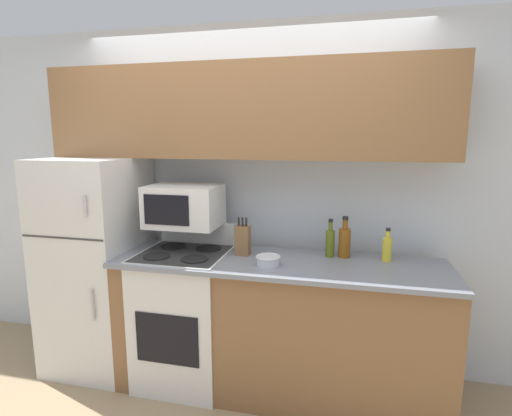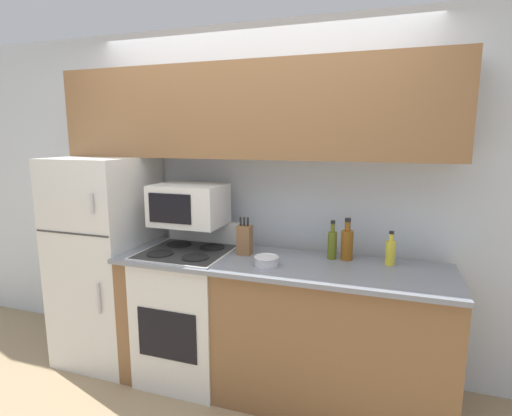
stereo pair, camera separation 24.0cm
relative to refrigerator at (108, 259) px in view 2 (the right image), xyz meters
The scene contains 12 objects.
ground_plane 1.39m from the refrigerator, 17.85° to the right, with size 12.00×12.00×0.00m, color tan.
wall_back 1.25m from the refrigerator, 19.51° to the left, with size 8.00×0.05×2.55m.
lower_cabinets 1.45m from the refrigerator, ahead, with size 2.18×0.64×0.94m.
refrigerator is the anchor object (origin of this frame).
upper_cabinets 1.57m from the refrigerator, 10.05° to the left, with size 2.82×0.34×0.64m.
stove 0.80m from the refrigerator, ahead, with size 0.60×0.62×1.11m.
microwave 0.84m from the refrigerator, ahead, with size 0.50×0.37×0.29m.
knife_block 1.17m from the refrigerator, ahead, with size 0.09×0.08×0.26m.
bowl 1.38m from the refrigerator, ahead, with size 0.16×0.16×0.06m.
bottle_cooking_spray 2.11m from the refrigerator, ahead, with size 0.06×0.06×0.22m.
bottle_whiskey 1.84m from the refrigerator, ahead, with size 0.08×0.08×0.28m.
bottle_olive_oil 1.75m from the refrigerator, ahead, with size 0.06×0.06×0.26m.
Camera 2 is at (0.99, -2.13, 1.74)m, focal length 28.00 mm.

